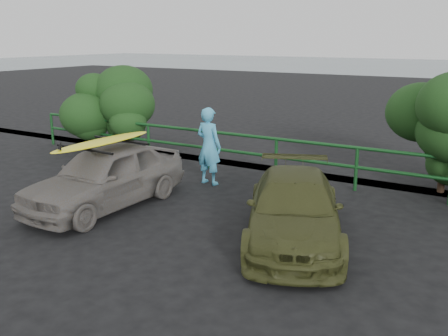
{
  "coord_description": "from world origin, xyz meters",
  "views": [
    {
      "loc": [
        5.96,
        -5.97,
        3.42
      ],
      "look_at": [
        1.24,
        2.06,
        0.97
      ],
      "focal_mm": 40.0,
      "sensor_mm": 36.0,
      "label": 1
    }
  ],
  "objects_px": {
    "guardrail": "(240,153)",
    "sedan": "(105,176)",
    "man": "(209,146)",
    "surfboard": "(103,141)",
    "olive_vehicle": "(294,209)"
  },
  "relations": [
    {
      "from": "man",
      "to": "surfboard",
      "type": "height_order",
      "value": "man"
    },
    {
      "from": "man",
      "to": "surfboard",
      "type": "bearing_deg",
      "value": 76.1
    },
    {
      "from": "guardrail",
      "to": "sedan",
      "type": "relative_size",
      "value": 3.71
    },
    {
      "from": "guardrail",
      "to": "olive_vehicle",
      "type": "xyz_separation_m",
      "value": [
        2.89,
        -3.37,
        0.04
      ]
    },
    {
      "from": "guardrail",
      "to": "sedan",
      "type": "height_order",
      "value": "sedan"
    },
    {
      "from": "sedan",
      "to": "surfboard",
      "type": "bearing_deg",
      "value": 0.0
    },
    {
      "from": "sedan",
      "to": "surfboard",
      "type": "distance_m",
      "value": 0.73
    },
    {
      "from": "guardrail",
      "to": "surfboard",
      "type": "distance_m",
      "value": 3.97
    },
    {
      "from": "man",
      "to": "surfboard",
      "type": "xyz_separation_m",
      "value": [
        -0.96,
        -2.48,
        0.45
      ]
    },
    {
      "from": "sedan",
      "to": "olive_vehicle",
      "type": "distance_m",
      "value": 4.04
    },
    {
      "from": "olive_vehicle",
      "to": "surfboard",
      "type": "bearing_deg",
      "value": 161.9
    },
    {
      "from": "surfboard",
      "to": "sedan",
      "type": "bearing_deg",
      "value": 0.0
    },
    {
      "from": "sedan",
      "to": "olive_vehicle",
      "type": "relative_size",
      "value": 0.98
    },
    {
      "from": "olive_vehicle",
      "to": "man",
      "type": "distance_m",
      "value": 3.76
    },
    {
      "from": "man",
      "to": "guardrail",
      "type": "bearing_deg",
      "value": -91.51
    }
  ]
}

